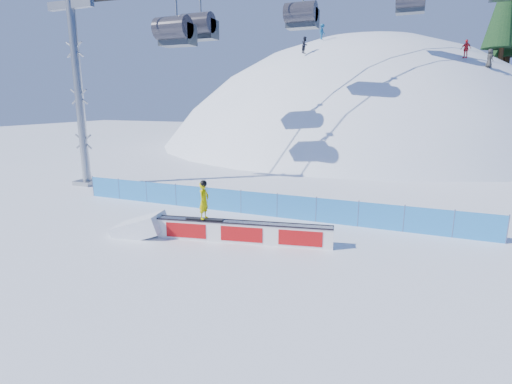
% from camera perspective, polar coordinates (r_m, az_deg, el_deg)
% --- Properties ---
extents(ground, '(160.00, 160.00, 0.00)m').
position_cam_1_polar(ground, '(16.70, -5.48, -7.30)').
color(ground, white).
rests_on(ground, ground).
extents(snow_hill, '(64.00, 64.00, 64.00)m').
position_cam_1_polar(snow_hill, '(61.11, 13.94, -10.31)').
color(snow_hill, white).
rests_on(snow_hill, ground).
extents(safety_fence, '(22.05, 0.05, 1.30)m').
position_cam_1_polar(safety_fence, '(20.42, 0.40, -1.69)').
color(safety_fence, '#267BC7').
rests_on(safety_fence, ground).
extents(rail_box, '(7.37, 1.91, 0.89)m').
position_cam_1_polar(rail_box, '(16.64, -1.90, -5.73)').
color(rail_box, white).
rests_on(rail_box, ground).
extents(snow_ramp, '(2.48, 1.81, 1.41)m').
position_cam_1_polar(snow_ramp, '(18.37, -16.15, -5.87)').
color(snow_ramp, white).
rests_on(snow_ramp, ground).
extents(snowboarder, '(1.63, 0.59, 1.68)m').
position_cam_1_polar(snowboarder, '(16.73, -7.45, -1.17)').
color(snowboarder, black).
rests_on(snowboarder, rail_box).
extents(distant_skiers, '(17.79, 5.75, 5.38)m').
position_cam_1_polar(distant_skiers, '(44.69, 16.80, 19.66)').
color(distant_skiers, black).
rests_on(distant_skiers, ground).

